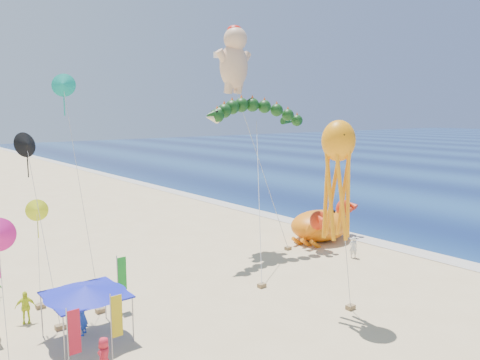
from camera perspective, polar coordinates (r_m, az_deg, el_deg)
name	(u,v)px	position (r m, az deg, el deg)	size (l,w,h in m)	color
ground	(281,275)	(32.43, 5.08, -11.52)	(320.00, 320.00, 0.00)	#D1B784
foam_strip	(385,244)	(41.31, 17.25, -7.50)	(320.00, 320.00, 0.00)	silver
crab_inflatable	(320,224)	(41.02, 9.79, -5.34)	(7.29, 5.93, 3.19)	orange
dragon_kite	(255,116)	(36.14, 1.86, 7.84)	(9.65, 7.45, 11.74)	#0E3410
cherub_kite	(234,58)	(38.87, -0.69, 14.66)	(3.47, 5.67, 17.85)	#E1B089
octopus_kite	(338,171)	(25.20, 11.82, 1.11)	(2.27, 1.70, 10.56)	orange
canopy_blue	(86,291)	(24.26, -18.31, -12.69)	(3.86, 3.86, 2.71)	gray
feather_flags	(64,307)	(23.83, -20.66, -14.30)	(9.11, 6.28, 3.20)	gray
beachgoers	(87,316)	(25.57, -18.15, -15.47)	(23.97, 14.38, 1.86)	silver
small_kites	(26,186)	(25.51, -24.60, -0.64)	(6.62, 13.17, 13.12)	#E71986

